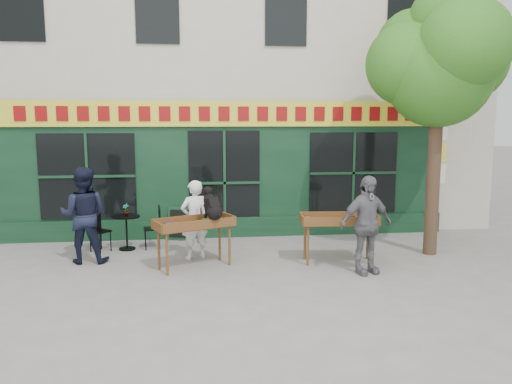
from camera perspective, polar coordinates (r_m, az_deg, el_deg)
ground at (r=10.08m, az=-2.82°, el=-8.26°), size 80.00×80.00×0.00m
building at (r=15.76m, az=-4.49°, el=15.98°), size 14.00×7.26×10.00m
street_tree at (r=11.23m, az=20.29°, el=14.13°), size 3.05×2.90×5.60m
book_cart_center at (r=9.74m, az=-7.07°, el=-3.90°), size 1.62×1.17×0.99m
dog at (r=9.61m, az=-5.03°, el=-1.20°), size 0.55×0.69×0.60m
woman at (r=10.38m, az=-7.05°, el=-3.15°), size 0.71×0.60×1.64m
book_cart_right at (r=10.15m, az=9.46°, el=-3.45°), size 1.55×0.74×0.99m
man_right at (r=9.52m, az=12.46°, el=-3.68°), size 1.17×0.72×1.85m
bistro_table at (r=11.40m, az=-14.59°, el=-3.73°), size 0.60×0.60×0.76m
bistro_chair_left at (r=11.46m, az=-17.71°, el=-3.73°), size 0.51×0.51×0.95m
bistro_chair_right at (r=11.39m, az=-11.36°, el=-3.57°), size 0.41×0.40×0.95m
potted_plant at (r=11.34m, az=-14.66°, el=-1.97°), size 0.17×0.14×0.27m
man_left at (r=10.58m, az=-19.10°, el=-2.52°), size 0.97×0.77×1.94m
chalkboard at (r=12.09m, az=-8.77°, el=-3.57°), size 0.59×0.30×0.79m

